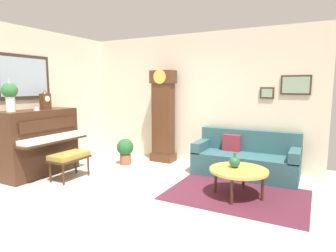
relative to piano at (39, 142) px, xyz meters
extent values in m
cube|color=beige|center=(2.23, -0.14, -0.68)|extent=(6.40, 6.00, 0.10)
cube|color=beige|center=(-0.37, -0.14, 0.77)|extent=(0.10, 4.90, 2.80)
cube|color=#33281E|center=(-0.30, 0.00, 1.22)|extent=(0.03, 1.10, 0.84)
cube|color=#9EB2C1|center=(-0.29, 0.00, 1.22)|extent=(0.01, 0.98, 0.72)
cube|color=beige|center=(2.23, 2.26, 0.77)|extent=(5.30, 0.10, 2.80)
cube|color=#33281E|center=(3.78, 2.20, 0.92)|extent=(0.26, 0.03, 0.22)
cube|color=gray|center=(3.78, 2.18, 0.92)|extent=(0.20, 0.01, 0.16)
cube|color=#33281E|center=(4.28, 2.20, 1.07)|extent=(0.52, 0.03, 0.36)
cube|color=gray|center=(4.28, 2.18, 1.07)|extent=(0.46, 0.01, 0.30)
cube|color=#4C1E2D|center=(3.63, 0.68, -0.62)|extent=(2.10, 1.50, 0.01)
cube|color=#3D2316|center=(-0.02, 0.00, -0.01)|extent=(0.60, 1.44, 1.24)
cube|color=#3D2316|center=(0.41, 0.00, 0.05)|extent=(0.28, 1.38, 0.04)
cube|color=white|center=(0.41, 0.00, 0.11)|extent=(0.26, 1.32, 0.08)
cube|color=#3D2316|center=(0.30, 0.00, 0.35)|extent=(0.03, 1.20, 0.20)
cube|color=#3D2316|center=(0.74, 0.04, -0.25)|extent=(0.42, 0.70, 0.04)
cube|color=olive|center=(0.74, 0.04, -0.19)|extent=(0.40, 0.68, 0.08)
cylinder|color=#3D2316|center=(0.90, -0.26, -0.45)|extent=(0.04, 0.04, 0.36)
cylinder|color=#3D2316|center=(0.90, 0.34, -0.45)|extent=(0.04, 0.04, 0.36)
cylinder|color=#3D2316|center=(0.58, -0.26, -0.45)|extent=(0.04, 0.04, 0.36)
cylinder|color=#3D2316|center=(0.58, 0.34, -0.45)|extent=(0.04, 0.04, 0.36)
cube|color=#4C2B19|center=(1.63, 1.96, -0.54)|extent=(0.52, 0.34, 0.18)
cube|color=#4C2B19|center=(1.63, 1.96, 0.26)|extent=(0.44, 0.28, 1.78)
cube|color=#4C2B19|center=(1.63, 1.96, 1.25)|extent=(0.52, 0.32, 0.28)
cylinder|color=gold|center=(1.63, 1.80, 1.25)|extent=(0.30, 0.02, 0.30)
cylinder|color=gold|center=(1.63, 1.91, 0.32)|extent=(0.03, 0.03, 0.70)
cube|color=#2D565B|center=(3.52, 1.72, -0.42)|extent=(1.90, 0.80, 0.42)
cube|color=#2D565B|center=(3.52, 2.02, -0.01)|extent=(1.90, 0.20, 0.44)
cube|color=#2D565B|center=(2.66, 1.72, -0.13)|extent=(0.18, 0.80, 0.20)
cube|color=#2D565B|center=(4.38, 1.72, -0.13)|extent=(0.18, 0.80, 0.20)
cube|color=maroon|center=(3.22, 1.86, -0.05)|extent=(0.34, 0.12, 0.32)
cylinder|color=gold|center=(3.66, 0.64, -0.22)|extent=(0.88, 0.88, 0.04)
torus|color=#3D2316|center=(3.66, 0.64, -0.22)|extent=(0.88, 0.88, 0.04)
cylinder|color=#3D2316|center=(3.66, 1.00, -0.43)|extent=(0.04, 0.04, 0.39)
cylinder|color=#3D2316|center=(4.02, 0.64, -0.43)|extent=(0.04, 0.04, 0.39)
cylinder|color=#3D2316|center=(3.66, 0.28, -0.43)|extent=(0.04, 0.04, 0.39)
cylinder|color=#3D2316|center=(3.30, 0.64, -0.43)|extent=(0.04, 0.04, 0.39)
cube|color=#4C2B19|center=(0.00, 0.19, 0.76)|extent=(0.12, 0.18, 0.30)
cylinder|color=white|center=(0.06, 0.19, 0.81)|extent=(0.01, 0.11, 0.11)
cone|color=#4C2B19|center=(0.00, 0.19, 0.95)|extent=(0.10, 0.10, 0.08)
cylinder|color=silver|center=(0.00, -0.51, 0.74)|extent=(0.15, 0.15, 0.26)
sphere|color=#2D6B33|center=(0.00, -0.51, 0.98)|extent=(0.26, 0.26, 0.26)
cone|color=#D199B7|center=(0.03, -0.53, 1.11)|extent=(0.06, 0.06, 0.16)
cylinder|color=white|center=(0.10, -0.09, 0.62)|extent=(0.12, 0.12, 0.01)
cylinder|color=white|center=(0.10, -0.09, 0.64)|extent=(0.08, 0.08, 0.06)
cylinder|color=#234C33|center=(3.58, 0.69, -0.19)|extent=(0.09, 0.09, 0.01)
sphere|color=#285638|center=(3.58, 0.69, -0.11)|extent=(0.17, 0.17, 0.17)
cylinder|color=#285638|center=(3.58, 0.69, 0.00)|extent=(0.04, 0.04, 0.08)
cylinder|color=#935138|center=(1.04, 1.32, -0.52)|extent=(0.24, 0.24, 0.22)
sphere|color=#235B2D|center=(1.04, 1.32, -0.25)|extent=(0.36, 0.36, 0.36)
camera|label=1|loc=(4.68, -3.59, 1.05)|focal=30.60mm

